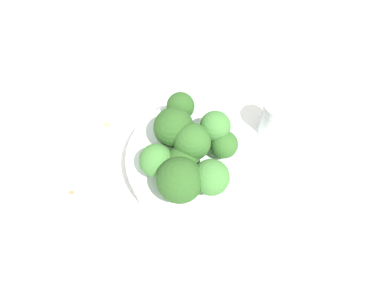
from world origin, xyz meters
TOP-DOWN VIEW (x-y plane):
  - ground_plane at (0.00, 0.00)m, footprint 3.00×3.00m
  - bowl at (0.00, 0.00)m, footprint 0.16×0.16m
  - broccoli_floret_0 at (-0.01, 0.03)m, footprint 0.05×0.05m
  - broccoli_floret_1 at (-0.03, -0.04)m, footprint 0.05×0.05m
  - broccoli_floret_2 at (0.00, -0.00)m, footprint 0.04×0.04m
  - broccoli_floret_3 at (-0.05, -0.00)m, footprint 0.04×0.04m
  - broccoli_floret_4 at (0.04, -0.01)m, footprint 0.03×0.03m
  - broccoli_floret_5 at (-0.02, -0.01)m, footprint 0.04×0.04m
  - broccoli_floret_6 at (0.01, 0.06)m, footprint 0.04×0.04m
  - broccoli_floret_7 at (0.03, 0.01)m, footprint 0.04×0.04m
  - broccoli_floret_8 at (-0.00, -0.05)m, footprint 0.04×0.04m
  - pepper_shaker at (0.13, 0.01)m, footprint 0.04×0.04m
  - almond_crumb_0 at (-0.16, 0.04)m, footprint 0.01×0.01m
  - almond_crumb_1 at (0.03, 0.09)m, footprint 0.01×0.01m
  - almond_crumb_2 at (-0.08, 0.11)m, footprint 0.01×0.01m

SIDE VIEW (x-z plane):
  - ground_plane at x=0.00m, z-range 0.00..0.00m
  - almond_crumb_0 at x=-0.16m, z-range 0.00..0.01m
  - almond_crumb_2 at x=-0.08m, z-range 0.00..0.01m
  - almond_crumb_1 at x=0.03m, z-range 0.00..0.01m
  - bowl at x=0.00m, z-range 0.00..0.04m
  - pepper_shaker at x=0.13m, z-range 0.00..0.07m
  - broccoli_floret_4 at x=0.04m, z-range 0.04..0.09m
  - broccoli_floret_5 at x=-0.02m, z-range 0.04..0.09m
  - broccoli_floret_6 at x=0.01m, z-range 0.05..0.09m
  - broccoli_floret_3 at x=-0.05m, z-range 0.05..0.10m
  - broccoli_floret_7 at x=0.03m, z-range 0.05..0.10m
  - broccoli_floret_0 at x=-0.01m, z-range 0.05..0.11m
  - broccoli_floret_2 at x=0.00m, z-range 0.05..0.11m
  - broccoli_floret_8 at x=0.00m, z-range 0.05..0.11m
  - broccoli_floret_1 at x=-0.03m, z-range 0.05..0.11m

